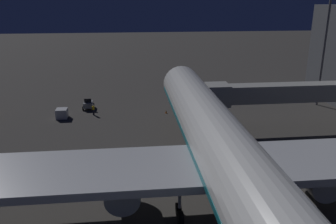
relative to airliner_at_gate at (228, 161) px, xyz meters
name	(u,v)px	position (x,y,z in m)	size (l,w,h in m)	color
ground_plane	(202,164)	(0.00, -10.17, -5.40)	(320.00, 320.00, 0.00)	#383533
airliner_at_gate	(228,161)	(0.00, 0.00, 0.00)	(52.82, 61.83, 18.98)	silver
jet_bridge	(272,93)	(-12.07, -20.45, 0.14)	(22.53, 3.40, 7.07)	#9E9E99
apron_floodlight_mast	(325,41)	(-25.50, -31.51, 6.05)	(2.90, 0.50, 19.96)	#59595E
baggage_tug_spare	(88,105)	(15.46, -33.62, -4.62)	(1.86, 2.37, 1.95)	slate
baggage_container_mid_row	(62,113)	(19.20, -29.16, -4.64)	(1.75, 1.90, 1.52)	#B7BABF
ground_crew_marshaller_fwd	(93,109)	(14.26, -30.10, -4.40)	(0.40, 0.40, 1.80)	black
traffic_cone_nose_port	(192,111)	(-2.20, -29.66, -5.12)	(0.36, 0.36, 0.55)	orange
traffic_cone_nose_starboard	(166,112)	(2.20, -29.66, -5.12)	(0.36, 0.36, 0.55)	orange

